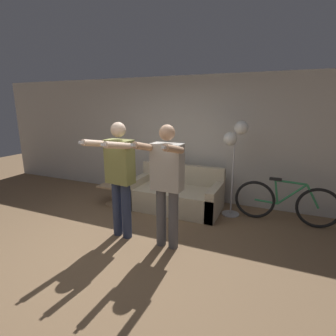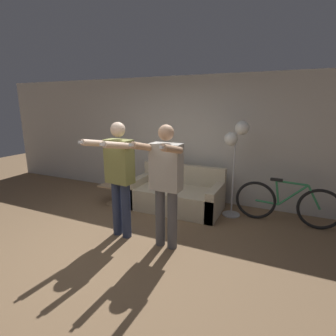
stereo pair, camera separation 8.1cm
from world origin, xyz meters
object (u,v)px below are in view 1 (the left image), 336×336
(person_right, at_px, (167,179))
(cat, at_px, (174,160))
(person_left, at_px, (119,173))
(bicycle, at_px, (285,203))
(floor_lamp, at_px, (235,141))
(cup, at_px, (112,182))
(side_table, at_px, (113,190))
(couch, at_px, (176,195))

(person_right, height_order, cat, person_right)
(person_left, relative_size, cat, 4.35)
(person_right, distance_m, cat, 1.87)
(bicycle, bearing_deg, person_right, -134.96)
(floor_lamp, relative_size, cup, 16.55)
(side_table, relative_size, bicycle, 0.27)
(person_right, relative_size, cat, 4.32)
(cat, distance_m, side_table, 1.42)
(cup, bearing_deg, side_table, -40.96)
(bicycle, bearing_deg, person_left, -146.19)
(cat, height_order, side_table, cat)
(person_left, bearing_deg, cat, 90.69)
(person_left, xyz_separation_m, person_right, (0.77, 0.00, -0.00))
(cat, bearing_deg, side_table, -147.98)
(couch, height_order, cat, cat)
(floor_lamp, distance_m, bicycle, 1.38)
(cat, xyz_separation_m, side_table, (-1.09, -0.68, -0.59))
(cat, bearing_deg, cup, -149.16)
(floor_lamp, bearing_deg, cat, 169.61)
(person_right, bearing_deg, cup, 148.72)
(person_right, height_order, floor_lamp, person_right)
(person_right, xyz_separation_m, floor_lamp, (0.65, 1.53, 0.37))
(couch, xyz_separation_m, floor_lamp, (1.07, 0.12, 1.13))
(side_table, xyz_separation_m, cup, (-0.02, 0.02, 0.17))
(person_left, xyz_separation_m, cup, (-0.95, 1.10, -0.55))
(person_right, xyz_separation_m, bicycle, (1.56, 1.56, -0.66))
(person_left, distance_m, cup, 1.55)
(person_right, height_order, bicycle, person_right)
(side_table, relative_size, cup, 4.44)
(cat, height_order, floor_lamp, floor_lamp)
(floor_lamp, bearing_deg, side_table, -169.06)
(person_right, xyz_separation_m, cat, (-0.61, 1.76, -0.13))
(cat, bearing_deg, couch, -62.86)
(person_right, bearing_deg, cat, 110.30)
(person_left, bearing_deg, couch, 82.36)
(person_left, bearing_deg, side_table, 136.63)
(floor_lamp, xyz_separation_m, bicycle, (0.91, 0.02, -1.03))
(person_left, height_order, bicycle, person_left)
(cat, bearing_deg, person_left, -95.34)
(couch, distance_m, cat, 0.75)
(person_left, xyz_separation_m, bicycle, (2.33, 1.56, -0.67))
(person_right, distance_m, bicycle, 2.30)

